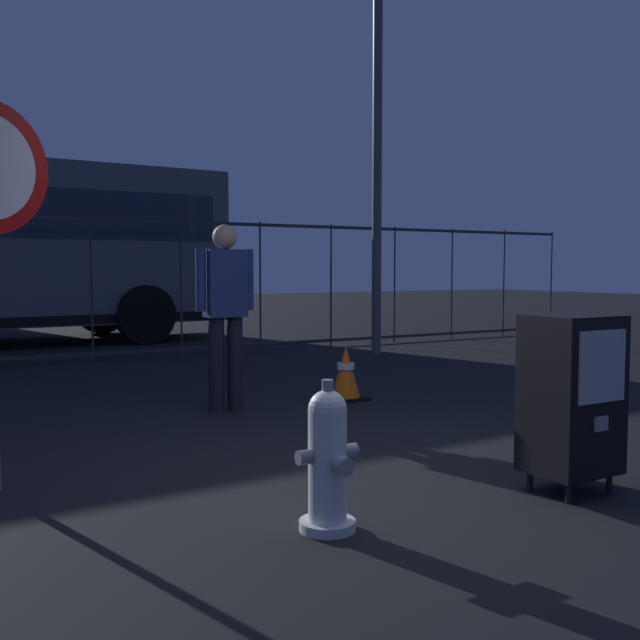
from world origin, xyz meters
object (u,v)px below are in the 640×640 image
traffic_cone (346,373)px  street_light_far_left (378,68)px  fire_hydrant (328,460)px  newspaper_box_primary (572,394)px  pedestrian (225,306)px

traffic_cone → street_light_far_left: bearing=50.5°
fire_hydrant → newspaper_box_primary: bearing=-6.6°
fire_hydrant → pedestrian: bearing=75.4°
traffic_cone → street_light_far_left: 5.48m
street_light_far_left → traffic_cone: bearing=-129.5°
newspaper_box_primary → street_light_far_left: street_light_far_left is taller
newspaper_box_primary → pedestrian: size_ratio=0.61×
traffic_cone → newspaper_box_primary: bearing=-99.2°
pedestrian → traffic_cone: (1.23, -0.07, -0.69)m
fire_hydrant → newspaper_box_primary: newspaper_box_primary is taller
newspaper_box_primary → street_light_far_left: size_ratio=0.14×
fire_hydrant → street_light_far_left: bearing=53.2°
pedestrian → fire_hydrant: bearing=-104.6°
fire_hydrant → street_light_far_left: (4.47, 5.97, 3.83)m
fire_hydrant → pedestrian: (0.80, 3.08, 0.60)m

